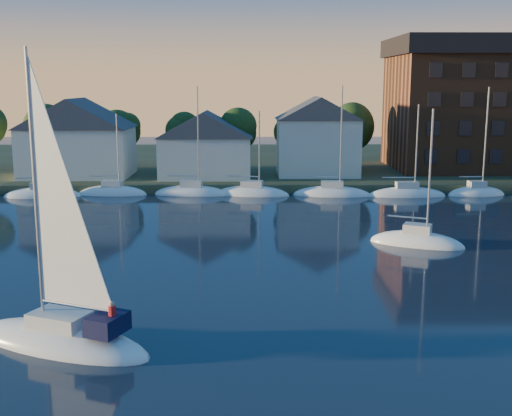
{
  "coord_description": "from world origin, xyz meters",
  "views": [
    {
      "loc": [
        -0.66,
        -22.0,
        12.43
      ],
      "look_at": [
        -0.17,
        22.0,
        3.85
      ],
      "focal_mm": 45.0,
      "sensor_mm": 36.0,
      "label": 1
    }
  ],
  "objects_px": {
    "clubhouse_east": "(317,135)",
    "condo_block": "(506,103)",
    "clubhouse_west": "(77,137)",
    "clubhouse_centre": "(206,144)",
    "drifting_sailboat_right": "(417,244)",
    "hero_sailboat": "(63,333)"
  },
  "relations": [
    {
      "from": "clubhouse_east",
      "to": "hero_sailboat",
      "type": "relative_size",
      "value": 0.69
    },
    {
      "from": "clubhouse_centre",
      "to": "clubhouse_east",
      "type": "relative_size",
      "value": 1.1
    },
    {
      "from": "clubhouse_west",
      "to": "clubhouse_east",
      "type": "bearing_deg",
      "value": 1.91
    },
    {
      "from": "clubhouse_east",
      "to": "condo_block",
      "type": "bearing_deg",
      "value": 12.89
    },
    {
      "from": "hero_sailboat",
      "to": "drifting_sailboat_right",
      "type": "bearing_deg",
      "value": -115.26
    },
    {
      "from": "condo_block",
      "to": "drifting_sailboat_right",
      "type": "xyz_separation_m",
      "value": [
        -21.53,
        -38.4,
        -9.7
      ]
    },
    {
      "from": "clubhouse_centre",
      "to": "clubhouse_east",
      "type": "xyz_separation_m",
      "value": [
        14.0,
        2.0,
        0.87
      ]
    },
    {
      "from": "condo_block",
      "to": "hero_sailboat",
      "type": "relative_size",
      "value": 2.04
    },
    {
      "from": "hero_sailboat",
      "to": "drifting_sailboat_right",
      "type": "relative_size",
      "value": 1.3
    },
    {
      "from": "clubhouse_centre",
      "to": "condo_block",
      "type": "height_order",
      "value": "condo_block"
    },
    {
      "from": "condo_block",
      "to": "drifting_sailboat_right",
      "type": "distance_m",
      "value": 45.07
    },
    {
      "from": "hero_sailboat",
      "to": "drifting_sailboat_right",
      "type": "height_order",
      "value": "hero_sailboat"
    },
    {
      "from": "clubhouse_east",
      "to": "clubhouse_centre",
      "type": "bearing_deg",
      "value": -171.87
    },
    {
      "from": "clubhouse_centre",
      "to": "condo_block",
      "type": "relative_size",
      "value": 0.37
    },
    {
      "from": "condo_block",
      "to": "hero_sailboat",
      "type": "bearing_deg",
      "value": -127.05
    },
    {
      "from": "clubhouse_centre",
      "to": "clubhouse_west",
      "type": "bearing_deg",
      "value": 176.42
    },
    {
      "from": "clubhouse_centre",
      "to": "drifting_sailboat_right",
      "type": "bearing_deg",
      "value": -58.75
    },
    {
      "from": "hero_sailboat",
      "to": "clubhouse_centre",
      "type": "bearing_deg",
      "value": -70.68
    },
    {
      "from": "clubhouse_centre",
      "to": "condo_block",
      "type": "distance_m",
      "value": 41.05
    },
    {
      "from": "clubhouse_east",
      "to": "condo_block",
      "type": "relative_size",
      "value": 0.34
    },
    {
      "from": "clubhouse_west",
      "to": "clubhouse_centre",
      "type": "bearing_deg",
      "value": -3.58
    },
    {
      "from": "clubhouse_west",
      "to": "clubhouse_east",
      "type": "relative_size",
      "value": 1.3
    }
  ]
}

